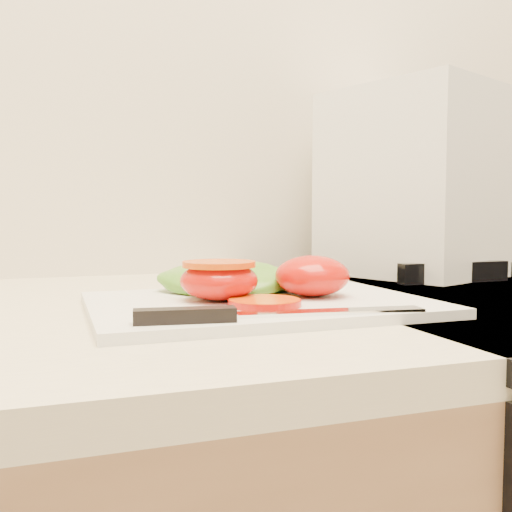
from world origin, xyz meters
name	(u,v)px	position (x,y,z in m)	size (l,w,h in m)	color
cutting_board	(259,304)	(0.08, 1.60, 0.94)	(0.34, 0.25, 0.01)	silver
tomato_half_dome	(312,276)	(0.14, 1.61, 0.96)	(0.08, 0.08, 0.04)	red
tomato_half_cut	(219,279)	(0.04, 1.61, 0.96)	(0.08, 0.08, 0.04)	red
tomato_slice_0	(265,302)	(0.07, 1.56, 0.94)	(0.07, 0.07, 0.01)	#CB550A
lettuce_leaf_0	(226,279)	(0.06, 1.67, 0.96)	(0.16, 0.11, 0.03)	#569728
lettuce_leaf_1	(260,279)	(0.11, 1.68, 0.95)	(0.11, 0.08, 0.02)	#569728
knife	(246,314)	(0.03, 1.50, 0.94)	(0.26, 0.05, 0.01)	silver
appliance	(410,184)	(0.43, 1.85, 1.08)	(0.20, 0.25, 0.30)	white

